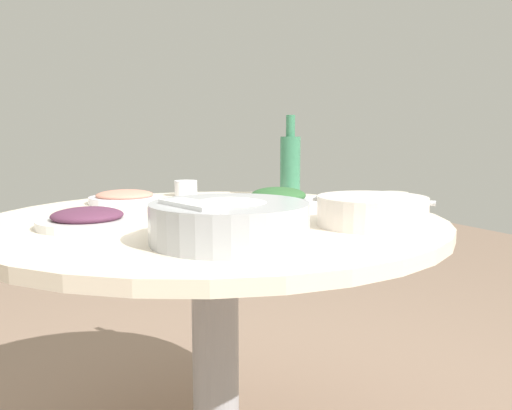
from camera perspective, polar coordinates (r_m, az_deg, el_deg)
The scene contains 9 objects.
round_dining_table at distance 1.37m, azimuth -4.57°, elevation -6.99°, with size 1.18×1.18×0.77m.
rice_bowl at distance 1.02m, azimuth -2.97°, elevation -1.80°, with size 0.32×0.32×0.09m.
soup_bowl at distance 1.23m, azimuth 12.63°, elevation -0.74°, with size 0.25×0.25×0.07m.
dish_eggplant at distance 1.25m, azimuth -18.05°, elevation -1.50°, with size 0.23×0.23×0.05m.
dish_greens at distance 1.50m, azimuth 2.47°, elevation 0.60°, with size 0.24×0.24×0.06m.
dish_shrimp at distance 1.65m, azimuth -14.24°, elevation 0.82°, with size 0.22×0.22×0.04m.
green_bottle at distance 1.75m, azimuth 3.78°, elevation 4.49°, with size 0.07×0.07×0.27m.
tea_cup_near at distance 1.49m, azimuth 14.90°, elevation 0.37°, with size 0.08×0.08×0.05m, color beige.
tea_cup_far at distance 1.80m, azimuth -7.73°, elevation 1.83°, with size 0.08×0.08×0.05m, color white.
Camera 1 is at (-0.49, -1.23, 0.98)m, focal length 36.34 mm.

